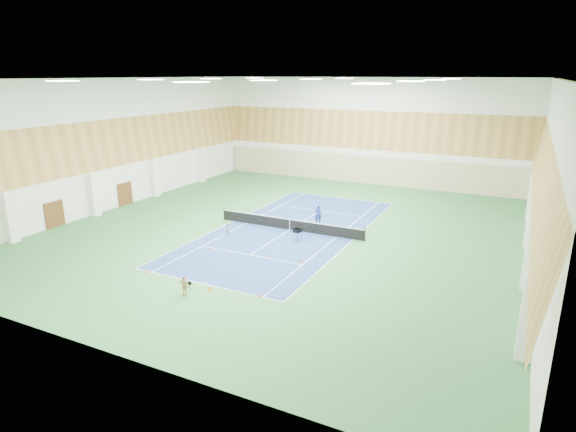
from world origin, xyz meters
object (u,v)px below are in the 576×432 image
at_px(coach, 318,214).
at_px(ball_cart, 298,234).
at_px(child_court, 228,230).
at_px(child_apron, 184,286).
at_px(tennis_net, 290,224).

distance_m(coach, ball_cart, 4.63).
bearing_deg(child_court, child_apron, -81.39).
height_order(child_court, child_apron, child_apron).
xyz_separation_m(coach, child_apron, (-1.49, -16.26, -0.24)).
xyz_separation_m(child_court, child_apron, (3.70, -10.20, 0.11)).
distance_m(coach, child_court, 7.99).
bearing_deg(child_apron, tennis_net, 87.69).
bearing_deg(ball_cart, coach, 105.43).
xyz_separation_m(tennis_net, child_court, (-3.78, -3.45, -0.06)).
xyz_separation_m(child_court, ball_cart, (5.45, 1.45, -0.01)).
xyz_separation_m(tennis_net, coach, (1.41, 2.61, 0.30)).
relative_size(child_court, child_apron, 0.82).
distance_m(child_court, child_apron, 10.86).
bearing_deg(coach, tennis_net, 41.18).
xyz_separation_m(coach, child_court, (-5.19, -6.06, -0.35)).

